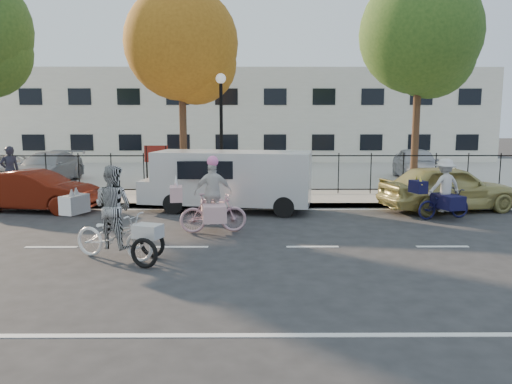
{
  "coord_description": "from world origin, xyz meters",
  "views": [
    {
      "loc": [
        1.63,
        -11.13,
        2.95
      ],
      "look_at": [
        1.71,
        1.2,
        1.1
      ],
      "focal_mm": 35.0,
      "sensor_mm": 36.0,
      "label": 1
    }
  ],
  "objects_px": {
    "unicorn_bike": "(212,204)",
    "pedestrian": "(10,171)",
    "zebra_trike": "(114,223)",
    "red_sedan": "(36,191)",
    "gold_sedan": "(448,188)",
    "white_van": "(230,178)",
    "lot_car_c": "(215,170)",
    "bull_bike": "(443,195)",
    "lot_car_a": "(47,168)",
    "lot_car_d": "(417,164)",
    "lamppost": "(221,113)"
  },
  "relations": [
    {
      "from": "unicorn_bike",
      "to": "pedestrian",
      "type": "distance_m",
      "value": 9.36
    },
    {
      "from": "zebra_trike",
      "to": "red_sedan",
      "type": "relative_size",
      "value": 0.58
    },
    {
      "from": "unicorn_bike",
      "to": "pedestrian",
      "type": "height_order",
      "value": "unicorn_bike"
    },
    {
      "from": "gold_sedan",
      "to": "white_van",
      "type": "bearing_deg",
      "value": 77.32
    },
    {
      "from": "lot_car_c",
      "to": "bull_bike",
      "type": "bearing_deg",
      "value": -59.5
    },
    {
      "from": "unicorn_bike",
      "to": "white_van",
      "type": "relative_size",
      "value": 0.36
    },
    {
      "from": "white_van",
      "to": "lot_car_a",
      "type": "relative_size",
      "value": 1.23
    },
    {
      "from": "lot_car_a",
      "to": "lot_car_c",
      "type": "distance_m",
      "value": 7.24
    },
    {
      "from": "unicorn_bike",
      "to": "red_sedan",
      "type": "distance_m",
      "value": 6.54
    },
    {
      "from": "zebra_trike",
      "to": "pedestrian",
      "type": "height_order",
      "value": "zebra_trike"
    },
    {
      "from": "bull_bike",
      "to": "lot_car_d",
      "type": "relative_size",
      "value": 0.47
    },
    {
      "from": "zebra_trike",
      "to": "lamppost",
      "type": "bearing_deg",
      "value": 8.39
    },
    {
      "from": "zebra_trike",
      "to": "lot_car_d",
      "type": "height_order",
      "value": "zebra_trike"
    },
    {
      "from": "unicorn_bike",
      "to": "lot_car_c",
      "type": "relative_size",
      "value": 0.56
    },
    {
      "from": "lamppost",
      "to": "lot_car_d",
      "type": "distance_m",
      "value": 10.0
    },
    {
      "from": "lamppost",
      "to": "red_sedan",
      "type": "bearing_deg",
      "value": -158.12
    },
    {
      "from": "pedestrian",
      "to": "lot_car_d",
      "type": "xyz_separation_m",
      "value": [
        16.21,
        4.64,
        -0.17
      ]
    },
    {
      "from": "lamppost",
      "to": "zebra_trike",
      "type": "distance_m",
      "value": 8.27
    },
    {
      "from": "red_sedan",
      "to": "lot_car_a",
      "type": "bearing_deg",
      "value": 29.57
    },
    {
      "from": "zebra_trike",
      "to": "white_van",
      "type": "distance_m",
      "value": 5.85
    },
    {
      "from": "lamppost",
      "to": "lot_car_a",
      "type": "xyz_separation_m",
      "value": [
        -7.72,
        3.45,
        -2.3
      ]
    },
    {
      "from": "lamppost",
      "to": "white_van",
      "type": "distance_m",
      "value": 3.12
    },
    {
      "from": "unicorn_bike",
      "to": "bull_bike",
      "type": "distance_m",
      "value": 6.83
    },
    {
      "from": "pedestrian",
      "to": "unicorn_bike",
      "type": "bearing_deg",
      "value": 105.71
    },
    {
      "from": "red_sedan",
      "to": "lot_car_c",
      "type": "height_order",
      "value": "lot_car_c"
    },
    {
      "from": "bull_bike",
      "to": "lamppost",
      "type": "bearing_deg",
      "value": 45.72
    },
    {
      "from": "lot_car_c",
      "to": "lot_car_d",
      "type": "relative_size",
      "value": 0.85
    },
    {
      "from": "red_sedan",
      "to": "lot_car_d",
      "type": "distance_m",
      "value": 15.89
    },
    {
      "from": "pedestrian",
      "to": "lot_car_c",
      "type": "height_order",
      "value": "pedestrian"
    },
    {
      "from": "lamppost",
      "to": "lot_car_a",
      "type": "relative_size",
      "value": 0.96
    },
    {
      "from": "lot_car_c",
      "to": "zebra_trike",
      "type": "bearing_deg",
      "value": -112.58
    },
    {
      "from": "red_sedan",
      "to": "white_van",
      "type": "bearing_deg",
      "value": -79.56
    },
    {
      "from": "lamppost",
      "to": "lot_car_a",
      "type": "distance_m",
      "value": 8.77
    },
    {
      "from": "red_sedan",
      "to": "pedestrian",
      "type": "relative_size",
      "value": 2.19
    },
    {
      "from": "bull_bike",
      "to": "red_sedan",
      "type": "bearing_deg",
      "value": 68.05
    },
    {
      "from": "zebra_trike",
      "to": "lot_car_c",
      "type": "height_order",
      "value": "zebra_trike"
    },
    {
      "from": "pedestrian",
      "to": "lot_car_a",
      "type": "bearing_deg",
      "value": -128.27
    },
    {
      "from": "lamppost",
      "to": "zebra_trike",
      "type": "height_order",
      "value": "lamppost"
    },
    {
      "from": "zebra_trike",
      "to": "lot_car_a",
      "type": "bearing_deg",
      "value": 49.35
    },
    {
      "from": "pedestrian",
      "to": "zebra_trike",
      "type": "bearing_deg",
      "value": 87.46
    },
    {
      "from": "zebra_trike",
      "to": "lot_car_a",
      "type": "xyz_separation_m",
      "value": [
        -5.95,
        11.18,
        0.04
      ]
    },
    {
      "from": "zebra_trike",
      "to": "white_van",
      "type": "height_order",
      "value": "zebra_trike"
    },
    {
      "from": "gold_sedan",
      "to": "lot_car_c",
      "type": "relative_size",
      "value": 1.21
    },
    {
      "from": "gold_sedan",
      "to": "zebra_trike",
      "type": "bearing_deg",
      "value": 108.23
    },
    {
      "from": "unicorn_bike",
      "to": "pedestrian",
      "type": "xyz_separation_m",
      "value": [
        -7.71,
        5.3,
        0.31
      ]
    },
    {
      "from": "lot_car_c",
      "to": "white_van",
      "type": "bearing_deg",
      "value": -96.77
    },
    {
      "from": "lamppost",
      "to": "bull_bike",
      "type": "relative_size",
      "value": 2.2
    },
    {
      "from": "zebra_trike",
      "to": "pedestrian",
      "type": "bearing_deg",
      "value": 58.56
    },
    {
      "from": "gold_sedan",
      "to": "lot_car_d",
      "type": "xyz_separation_m",
      "value": [
        1.25,
        6.95,
        0.13
      ]
    },
    {
      "from": "bull_bike",
      "to": "gold_sedan",
      "type": "xyz_separation_m",
      "value": [
        0.64,
        1.28,
        0.03
      ]
    }
  ]
}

